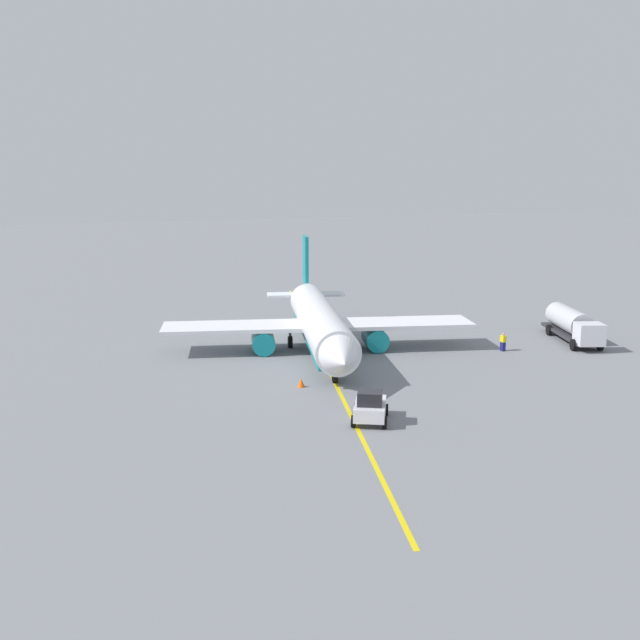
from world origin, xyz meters
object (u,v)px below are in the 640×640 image
(fuel_tanker, at_px, (573,324))
(safety_cone_nose, at_px, (301,383))
(airplane, at_px, (319,323))
(refueling_worker, at_px, (503,342))
(pushback_tug, at_px, (370,407))

(fuel_tanker, xyz_separation_m, safety_cone_nose, (3.64, -30.16, -1.39))
(airplane, relative_size, refueling_worker, 18.27)
(airplane, xyz_separation_m, safety_cone_nose, (10.19, -6.02, -2.27))
(fuel_tanker, bearing_deg, airplane, -105.20)
(airplane, distance_m, refueling_worker, 17.11)
(airplane, height_order, refueling_worker, airplane)
(fuel_tanker, height_order, pushback_tug, fuel_tanker)
(airplane, bearing_deg, fuel_tanker, 74.80)
(airplane, height_order, fuel_tanker, airplane)
(airplane, height_order, pushback_tug, airplane)
(airplane, relative_size, fuel_tanker, 2.95)
(pushback_tug, height_order, refueling_worker, pushback_tug)
(airplane, distance_m, safety_cone_nose, 12.05)
(refueling_worker, bearing_deg, pushback_tug, -58.66)
(airplane, height_order, safety_cone_nose, airplane)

